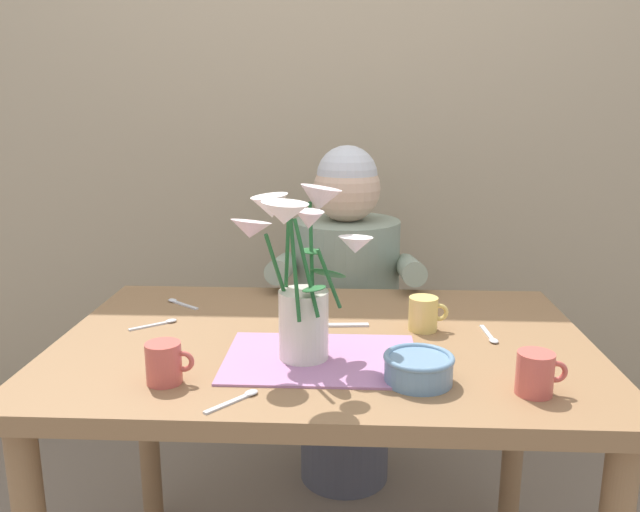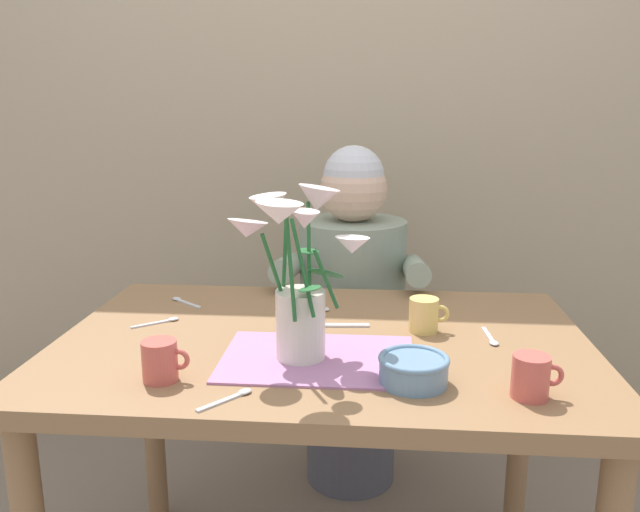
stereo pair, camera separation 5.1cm
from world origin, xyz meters
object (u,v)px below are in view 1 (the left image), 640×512
at_px(ceramic_mug, 165,363).
at_px(ceramic_bowl, 419,367).
at_px(tea_cup, 536,373).
at_px(flower_vase, 300,272).
at_px(dinner_knife, 329,325).
at_px(coffee_cup, 424,314).
at_px(seated_person, 346,322).

bearing_deg(ceramic_mug, ceramic_bowl, 3.05).
height_order(ceramic_bowl, tea_cup, tea_cup).
xyz_separation_m(flower_vase, dinner_knife, (0.05, 0.21, -0.19)).
xyz_separation_m(dinner_knife, coffee_cup, (0.22, -0.02, 0.04)).
height_order(dinner_knife, tea_cup, tea_cup).
relative_size(flower_vase, coffee_cup, 3.86).
relative_size(ceramic_bowl, ceramic_mug, 1.46).
relative_size(dinner_knife, coffee_cup, 2.04).
bearing_deg(tea_cup, seated_person, 111.86).
relative_size(flower_vase, ceramic_bowl, 2.64).
relative_size(seated_person, coffee_cup, 12.20).
relative_size(seated_person, ceramic_bowl, 8.35).
height_order(ceramic_bowl, coffee_cup, coffee_cup).
relative_size(seated_person, tea_cup, 12.20).
height_order(flower_vase, tea_cup, flower_vase).
relative_size(flower_vase, dinner_knife, 1.89).
xyz_separation_m(flower_vase, coffee_cup, (0.27, 0.19, -0.15)).
distance_m(tea_cup, coffee_cup, 0.37).
bearing_deg(seated_person, coffee_cup, -73.29).
relative_size(tea_cup, ceramic_mug, 1.00).
bearing_deg(ceramic_bowl, dinner_knife, 120.58).
bearing_deg(ceramic_bowl, flower_vase, 156.59).
bearing_deg(flower_vase, ceramic_bowl, -23.41).
bearing_deg(ceramic_mug, flower_vase, 26.89).
xyz_separation_m(ceramic_bowl, ceramic_mug, (-0.48, -0.03, 0.01)).
distance_m(seated_person, tea_cup, 0.98).
distance_m(flower_vase, dinner_knife, 0.28).
xyz_separation_m(coffee_cup, ceramic_mug, (-0.52, -0.32, 0.00)).
distance_m(seated_person, ceramic_mug, 0.96).
distance_m(ceramic_bowl, tea_cup, 0.21).
bearing_deg(seated_person, tea_cup, -70.16).
height_order(flower_vase, ceramic_bowl, flower_vase).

